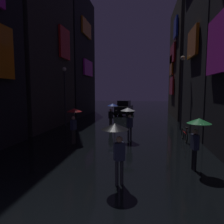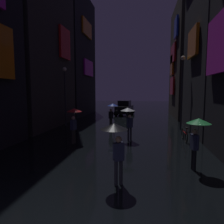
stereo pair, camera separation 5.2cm
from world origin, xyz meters
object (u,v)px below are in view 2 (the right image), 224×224
(pedestrian_far_right_black, at_px, (116,137))
(streetlamp_right_far, at_px, (182,85))
(car_distant, at_px, (125,108))
(pedestrian_near_crossing_red, at_px, (74,116))
(pedestrian_foreground_left_green, at_px, (197,130))
(bicycle_parked_at_storefront, at_px, (185,135))
(pedestrian_foreground_right_blue, at_px, (112,109))
(streetlamp_left_far, at_px, (65,89))
(pedestrian_midstreet_centre_clear, at_px, (128,115))

(pedestrian_far_right_black, bearing_deg, streetlamp_right_far, 69.93)
(pedestrian_far_right_black, distance_m, car_distant, 19.82)
(pedestrian_near_crossing_red, distance_m, pedestrian_far_right_black, 5.96)
(pedestrian_foreground_left_green, height_order, bicycle_parked_at_storefront, pedestrian_foreground_left_green)
(pedestrian_foreground_right_blue, bearing_deg, pedestrian_far_right_black, -79.99)
(streetlamp_left_far, bearing_deg, pedestrian_far_right_black, -60.10)
(pedestrian_foreground_left_green, bearing_deg, streetlamp_left_far, 135.29)
(car_distant, bearing_deg, pedestrian_midstreet_centre_clear, -83.15)
(pedestrian_foreground_right_blue, bearing_deg, bicycle_parked_at_storefront, -32.49)
(pedestrian_midstreet_centre_clear, distance_m, car_distant, 13.74)
(streetlamp_right_far, bearing_deg, pedestrian_foreground_right_blue, -174.95)
(pedestrian_near_crossing_red, bearing_deg, pedestrian_foreground_left_green, -27.97)
(pedestrian_foreground_right_blue, distance_m, pedestrian_foreground_left_green, 9.56)
(pedestrian_foreground_left_green, bearing_deg, bicycle_parked_at_storefront, 84.27)
(pedestrian_foreground_right_blue, bearing_deg, pedestrian_near_crossing_red, -106.43)
(car_distant, bearing_deg, bicycle_parked_at_storefront, -68.36)
(pedestrian_foreground_right_blue, distance_m, car_distant, 9.73)
(pedestrian_near_crossing_red, height_order, car_distant, pedestrian_near_crossing_red)
(pedestrian_near_crossing_red, bearing_deg, streetlamp_right_far, 37.93)
(pedestrian_midstreet_centre_clear, relative_size, bicycle_parked_at_storefront, 1.16)
(pedestrian_foreground_right_blue, bearing_deg, pedestrian_foreground_left_green, -60.49)
(bicycle_parked_at_storefront, bearing_deg, pedestrian_foreground_right_blue, 147.51)
(car_distant, xyz_separation_m, streetlamp_left_far, (-4.43, -9.02, 2.38))
(pedestrian_foreground_left_green, height_order, pedestrian_midstreet_centre_clear, same)
(pedestrian_foreground_left_green, relative_size, car_distant, 0.50)
(pedestrian_foreground_right_blue, height_order, streetlamp_right_far, streetlamp_right_far)
(pedestrian_far_right_black, height_order, pedestrian_midstreet_centre_clear, same)
(streetlamp_right_far, bearing_deg, bicycle_parked_at_storefront, -95.98)
(pedestrian_foreground_right_blue, height_order, pedestrian_far_right_black, same)
(bicycle_parked_at_storefront, relative_size, streetlamp_left_far, 0.35)
(pedestrian_midstreet_centre_clear, bearing_deg, pedestrian_far_right_black, -89.17)
(streetlamp_left_far, relative_size, streetlamp_right_far, 0.89)
(streetlamp_right_far, bearing_deg, pedestrian_near_crossing_red, -142.07)
(car_distant, bearing_deg, pedestrian_near_crossing_red, -95.92)
(pedestrian_midstreet_centre_clear, bearing_deg, streetlamp_right_far, 48.28)
(pedestrian_far_right_black, relative_size, bicycle_parked_at_storefront, 1.16)
(streetlamp_left_far, bearing_deg, pedestrian_foreground_left_green, -44.71)
(pedestrian_near_crossing_red, xyz_separation_m, streetlamp_left_far, (-2.90, 5.72, 1.64))
(pedestrian_far_right_black, height_order, bicycle_parked_at_storefront, pedestrian_far_right_black)
(pedestrian_foreground_left_green, distance_m, streetlamp_left_far, 12.91)
(pedestrian_far_right_black, xyz_separation_m, streetlamp_right_far, (3.84, 10.52, 2.00))
(car_distant, bearing_deg, pedestrian_far_right_black, -85.00)
(pedestrian_near_crossing_red, xyz_separation_m, streetlamp_right_far, (7.10, 5.53, 2.00))
(streetlamp_left_far, bearing_deg, bicycle_parked_at_storefront, -22.64)
(pedestrian_foreground_right_blue, bearing_deg, streetlamp_right_far, 5.05)
(pedestrian_far_right_black, bearing_deg, bicycle_parked_at_storefront, 62.82)
(pedestrian_near_crossing_red, relative_size, streetlamp_right_far, 0.36)
(car_distant, distance_m, streetlamp_left_far, 10.33)
(streetlamp_left_far, height_order, streetlamp_right_far, streetlamp_right_far)
(pedestrian_foreground_left_green, bearing_deg, pedestrian_midstreet_centre_clear, 124.49)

